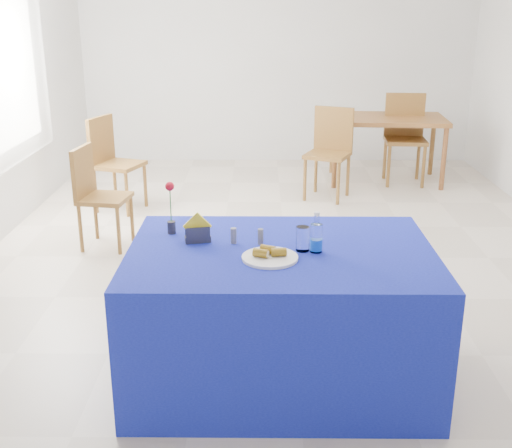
% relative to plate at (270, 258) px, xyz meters
% --- Properties ---
extents(floor, '(7.00, 7.00, 0.00)m').
position_rel_plate_xyz_m(floor, '(0.16, 1.92, -0.77)').
color(floor, beige).
rests_on(floor, ground).
extents(room_shell, '(7.00, 7.00, 7.00)m').
position_rel_plate_xyz_m(room_shell, '(0.16, 1.92, 0.98)').
color(room_shell, silver).
rests_on(room_shell, ground).
extents(window_pane, '(0.04, 1.50, 1.60)m').
position_rel_plate_xyz_m(window_pane, '(-2.31, 2.72, 0.78)').
color(window_pane, white).
rests_on(window_pane, room_shell).
extents(curtain, '(0.04, 1.75, 1.85)m').
position_rel_plate_xyz_m(curtain, '(-2.24, 2.72, 0.78)').
color(curtain, white).
rests_on(curtain, room_shell).
extents(plate, '(0.28, 0.28, 0.01)m').
position_rel_plate_xyz_m(plate, '(0.00, 0.00, 0.00)').
color(plate, white).
rests_on(plate, blue_table).
extents(drinking_glass, '(0.07, 0.07, 0.13)m').
position_rel_plate_xyz_m(drinking_glass, '(0.17, 0.12, 0.06)').
color(drinking_glass, white).
rests_on(drinking_glass, blue_table).
extents(salt_shaker, '(0.03, 0.03, 0.08)m').
position_rel_plate_xyz_m(salt_shaker, '(-0.19, 0.22, 0.04)').
color(salt_shaker, slate).
rests_on(salt_shaker, blue_table).
extents(pepper_shaker, '(0.03, 0.03, 0.08)m').
position_rel_plate_xyz_m(pepper_shaker, '(-0.05, 0.21, 0.04)').
color(pepper_shaker, slate).
rests_on(pepper_shaker, blue_table).
extents(blue_table, '(1.60, 1.10, 0.76)m').
position_rel_plate_xyz_m(blue_table, '(0.06, 0.14, -0.39)').
color(blue_table, '#101A97').
rests_on(blue_table, floor).
extents(water_bottle, '(0.07, 0.07, 0.21)m').
position_rel_plate_xyz_m(water_bottle, '(0.24, 0.10, 0.06)').
color(water_bottle, white).
rests_on(water_bottle, blue_table).
extents(napkin_holder, '(0.15, 0.08, 0.17)m').
position_rel_plate_xyz_m(napkin_holder, '(-0.39, 0.24, 0.04)').
color(napkin_holder, '#323237').
rests_on(napkin_holder, blue_table).
extents(rose_vase, '(0.05, 0.05, 0.30)m').
position_rel_plate_xyz_m(rose_vase, '(-0.54, 0.38, 0.14)').
color(rose_vase, '#27272C').
rests_on(rose_vase, blue_table).
extents(oak_table, '(1.35, 0.92, 0.76)m').
position_rel_plate_xyz_m(oak_table, '(1.40, 4.36, -0.09)').
color(oak_table, brown).
rests_on(oak_table, floor).
extents(chair_bg_left, '(0.56, 0.56, 0.95)m').
position_rel_plate_xyz_m(chair_bg_left, '(0.68, 3.72, -0.22)').
color(chair_bg_left, brown).
rests_on(chair_bg_left, floor).
extents(chair_bg_right, '(0.48, 0.48, 1.01)m').
position_rel_plate_xyz_m(chair_bg_right, '(1.60, 4.35, -0.18)').
color(chair_bg_right, brown).
rests_on(chair_bg_right, floor).
extents(chair_win_a, '(0.44, 0.44, 0.86)m').
position_rel_plate_xyz_m(chair_win_a, '(-1.44, 2.18, -0.27)').
color(chair_win_a, brown).
rests_on(chair_win_a, floor).
extents(chair_win_b, '(0.53, 0.53, 0.93)m').
position_rel_plate_xyz_m(chair_win_b, '(-1.54, 3.24, -0.23)').
color(chair_win_b, brown).
rests_on(chair_win_b, floor).
extents(banana_pieces, '(0.17, 0.12, 0.04)m').
position_rel_plate_xyz_m(banana_pieces, '(-0.00, 0.01, 0.03)').
color(banana_pieces, gold).
rests_on(banana_pieces, plate).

